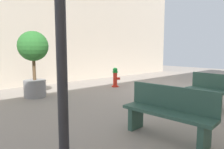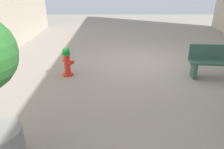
{
  "view_description": "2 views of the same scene",
  "coord_description": "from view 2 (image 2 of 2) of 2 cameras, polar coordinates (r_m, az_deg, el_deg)",
  "views": [
    {
      "loc": [
        -4.21,
        7.26,
        1.61
      ],
      "look_at": [
        1.02,
        2.62,
        0.79
      ],
      "focal_mm": 32.58,
      "sensor_mm": 36.0,
      "label": 1
    },
    {
      "loc": [
        1.05,
        7.27,
        2.61
      ],
      "look_at": [
        1.06,
        2.74,
        0.67
      ],
      "focal_mm": 35.21,
      "sensor_mm": 36.0,
      "label": 2
    }
  ],
  "objects": [
    {
      "name": "bench_near",
      "position": [
        6.98,
        25.87,
        3.12
      ],
      "size": [
        1.68,
        0.6,
        0.95
      ],
      "color": "#33594C",
      "rests_on": "ground_plane"
    },
    {
      "name": "fire_hydrant",
      "position": [
        6.58,
        -11.58,
        3.29
      ],
      "size": [
        0.37,
        0.37,
        0.86
      ],
      "color": "red",
      "rests_on": "ground_plane"
    },
    {
      "name": "ground_plane",
      "position": [
        7.8,
        7.9,
        3.35
      ],
      "size": [
        23.4,
        23.4,
        0.0
      ],
      "primitive_type": "plane",
      "color": "gray"
    }
  ]
}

